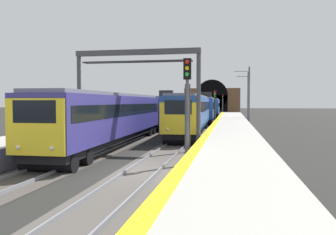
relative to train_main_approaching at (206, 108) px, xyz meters
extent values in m
plane|color=black|center=(-38.54, 0.00, -2.24)|extent=(320.00, 320.00, 0.00)
cube|color=#9E9B93|center=(-38.54, -3.95, -1.71)|extent=(112.00, 3.82, 1.07)
cube|color=yellow|center=(-38.54, -2.29, -1.17)|extent=(112.00, 0.50, 0.01)
cube|color=#4C4742|center=(-38.54, 0.00, -2.21)|extent=(160.00, 2.61, 0.06)
cube|color=gray|center=(-38.54, 0.72, -2.11)|extent=(160.00, 0.07, 0.15)
cube|color=gray|center=(-38.54, -0.72, -2.11)|extent=(160.00, 0.07, 0.15)
cube|color=#423D38|center=(-38.54, 4.58, -2.21)|extent=(160.00, 3.00, 0.06)
cube|color=gray|center=(-38.54, 5.30, -2.11)|extent=(160.00, 0.07, 0.15)
cube|color=gray|center=(-38.54, 3.87, -2.11)|extent=(160.00, 0.07, 0.15)
cube|color=#264C99|center=(-19.98, 0.00, 0.08)|extent=(19.69, 3.23, 2.76)
cube|color=black|center=(-19.98, 0.00, 0.57)|extent=(18.90, 3.24, 0.92)
cube|color=slate|center=(-19.98, 0.00, 1.56)|extent=(19.09, 2.80, 0.20)
cube|color=black|center=(-19.98, 0.00, -1.48)|extent=(19.29, 2.89, 0.50)
cylinder|color=black|center=(-28.79, -0.20, -1.80)|extent=(0.95, 2.58, 0.89)
cylinder|color=black|center=(-26.99, -0.16, -1.80)|extent=(0.95, 2.58, 0.89)
cylinder|color=black|center=(-12.98, 0.16, -1.80)|extent=(0.95, 2.58, 0.89)
cylinder|color=black|center=(-11.18, 0.20, -1.80)|extent=(0.95, 2.58, 0.89)
cube|color=yellow|center=(-29.83, -0.23, -0.16)|extent=(0.18, 2.67, 2.28)
cube|color=black|center=(-29.88, -0.23, 0.63)|extent=(0.08, 1.94, 0.99)
sphere|color=#F2EACC|center=(-29.88, -0.99, -0.95)|extent=(0.20, 0.20, 0.20)
sphere|color=#F2EACC|center=(-29.91, 0.54, -0.95)|extent=(0.20, 0.20, 0.20)
cube|color=#264C99|center=(0.21, 0.00, 0.08)|extent=(19.69, 3.23, 2.76)
cube|color=black|center=(0.21, 0.00, 0.51)|extent=(18.90, 3.24, 0.89)
cube|color=slate|center=(0.21, 0.00, 1.56)|extent=(19.09, 2.80, 0.20)
cube|color=black|center=(0.21, 0.00, -1.48)|extent=(19.29, 2.89, 0.50)
cylinder|color=black|center=(-8.36, -0.20, -1.80)|extent=(0.95, 2.58, 0.89)
cylinder|color=black|center=(-6.56, -0.16, -1.80)|extent=(0.95, 2.58, 0.89)
cylinder|color=black|center=(6.99, 0.16, -1.80)|extent=(0.95, 2.58, 0.89)
cylinder|color=black|center=(8.79, 0.20, -1.80)|extent=(0.95, 2.58, 0.89)
cube|color=#264C99|center=(20.41, 0.00, 0.08)|extent=(19.69, 3.23, 2.76)
cube|color=black|center=(20.41, 0.00, 0.35)|extent=(18.90, 3.24, 0.80)
cube|color=slate|center=(20.41, 0.00, 1.56)|extent=(19.09, 2.80, 0.20)
cube|color=black|center=(20.41, 0.00, -1.48)|extent=(19.29, 2.89, 0.50)
cylinder|color=black|center=(12.02, -0.19, -1.80)|extent=(0.95, 2.58, 0.89)
cylinder|color=black|center=(13.82, -0.15, -1.80)|extent=(0.95, 2.58, 0.89)
cylinder|color=black|center=(27.00, 0.15, -1.80)|extent=(0.95, 2.58, 0.89)
cylinder|color=black|center=(28.80, 0.19, -1.80)|extent=(0.95, 2.58, 0.89)
cube|color=black|center=(0.21, 0.00, 2.11)|extent=(1.34, 1.70, 0.90)
cube|color=navy|center=(-30.09, 4.58, 0.07)|extent=(20.45, 3.28, 2.72)
cube|color=black|center=(-30.09, 4.58, 0.47)|extent=(19.63, 3.30, 0.79)
cube|color=slate|center=(-30.09, 4.58, 1.53)|extent=(19.83, 2.84, 0.20)
cube|color=black|center=(-30.09, 4.58, -1.48)|extent=(20.03, 2.93, 0.50)
cylinder|color=black|center=(-39.24, 4.39, -1.79)|extent=(0.95, 2.65, 0.90)
cylinder|color=black|center=(-37.44, 4.43, -1.79)|extent=(0.95, 2.65, 0.90)
cylinder|color=black|center=(-22.73, 4.74, -1.79)|extent=(0.95, 2.65, 0.90)
cylinder|color=black|center=(-20.93, 4.77, -1.79)|extent=(0.95, 2.65, 0.90)
cube|color=yellow|center=(-40.32, 4.37, -0.06)|extent=(0.18, 2.75, 2.48)
cube|color=black|center=(-40.37, 4.37, 0.61)|extent=(0.08, 2.00, 0.98)
sphere|color=#F2EACC|center=(-40.36, 3.58, -0.95)|extent=(0.20, 0.20, 0.20)
sphere|color=#F2EACC|center=(-40.40, 5.15, -0.95)|extent=(0.20, 0.20, 0.20)
cube|color=navy|center=(-9.13, 4.58, 0.07)|extent=(20.45, 3.28, 2.72)
cube|color=black|center=(-9.13, 4.58, 0.30)|extent=(19.63, 3.30, 0.86)
cube|color=slate|center=(-9.13, 4.58, 1.53)|extent=(19.83, 2.84, 0.20)
cube|color=black|center=(-9.13, 4.58, -1.48)|extent=(20.03, 2.93, 0.50)
cylinder|color=black|center=(-17.95, 4.40, -1.79)|extent=(0.95, 2.65, 0.90)
cylinder|color=black|center=(-16.15, 4.44, -1.79)|extent=(0.95, 2.65, 0.90)
cylinder|color=black|center=(-2.10, 4.73, -1.79)|extent=(0.95, 2.65, 0.90)
cylinder|color=black|center=(-0.31, 4.77, -1.79)|extent=(0.95, 2.65, 0.90)
cube|color=black|center=(-9.13, 4.58, 2.08)|extent=(1.34, 1.74, 0.90)
cylinder|color=#4C4C54|center=(-36.70, -1.75, -0.05)|extent=(0.16, 0.16, 4.38)
cube|color=black|center=(-36.70, -1.75, 2.67)|extent=(0.20, 0.38, 1.05)
cube|color=#4C4C54|center=(-36.56, -1.75, -0.05)|extent=(0.04, 0.28, 3.95)
sphere|color=red|center=(-36.83, -1.75, 2.99)|extent=(0.20, 0.20, 0.20)
sphere|color=yellow|center=(-36.83, -1.75, 2.69)|extent=(0.20, 0.20, 0.20)
sphere|color=green|center=(-36.83, -1.75, 2.39)|extent=(0.20, 0.20, 0.20)
cylinder|color=#38383D|center=(-7.29, -1.75, -0.36)|extent=(0.16, 0.16, 3.76)
cube|color=black|center=(-7.29, -1.75, 2.04)|extent=(0.20, 0.38, 1.05)
cube|color=#38383D|center=(-7.15, -1.75, -0.36)|extent=(0.04, 0.28, 3.39)
sphere|color=red|center=(-7.42, -1.75, 2.37)|extent=(0.20, 0.20, 0.20)
sphere|color=yellow|center=(-7.42, -1.75, 2.07)|extent=(0.20, 0.20, 0.20)
sphere|color=green|center=(-7.42, -1.75, 1.77)|extent=(0.20, 0.20, 0.20)
cylinder|color=#4C4C54|center=(36.32, -1.75, -0.09)|extent=(0.16, 0.16, 4.31)
cube|color=black|center=(36.32, -1.75, 2.45)|extent=(0.20, 0.38, 0.75)
cube|color=#4C4C54|center=(36.46, -1.75, -0.09)|extent=(0.04, 0.28, 3.88)
sphere|color=red|center=(36.19, -1.75, 2.62)|extent=(0.20, 0.20, 0.20)
sphere|color=yellow|center=(36.19, -1.75, 2.32)|extent=(0.20, 0.20, 0.20)
cylinder|color=#3F3F47|center=(-31.60, 6.42, 0.95)|extent=(0.28, 0.28, 6.39)
cylinder|color=#3F3F47|center=(-31.60, -1.84, 0.95)|extent=(0.28, 0.28, 6.39)
cube|color=#3F3F47|center=(-31.60, 2.29, 4.32)|extent=(0.36, 8.54, 0.35)
cube|color=#2D2D33|center=(-31.60, 2.29, 3.70)|extent=(0.70, 7.43, 0.08)
cube|color=brown|center=(60.03, 2.29, 1.60)|extent=(2.71, 18.31, 7.70)
cube|color=black|center=(58.63, 2.29, 0.45)|extent=(0.12, 10.25, 5.39)
cylinder|color=black|center=(58.63, 2.29, 3.14)|extent=(0.12, 10.25, 10.25)
cylinder|color=#595B60|center=(-4.46, -6.26, 1.46)|extent=(0.22, 0.22, 7.41)
cylinder|color=#595B60|center=(-4.46, -5.44, 4.57)|extent=(0.08, 1.64, 0.08)
cylinder|color=#595B60|center=(-7.07, -6.26, 1.72)|extent=(0.22, 0.22, 7.92)
cylinder|color=#595B60|center=(-7.07, -5.29, 5.08)|extent=(0.08, 1.95, 0.08)
camera|label=1|loc=(-53.60, -3.91, 1.04)|focal=36.34mm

